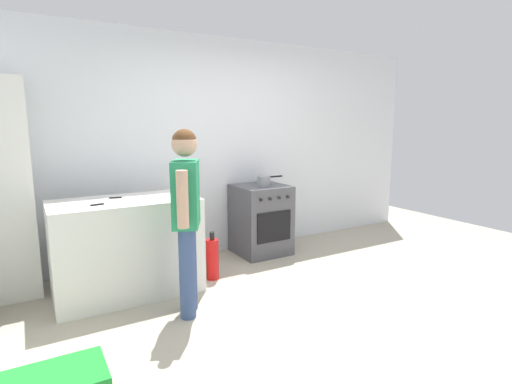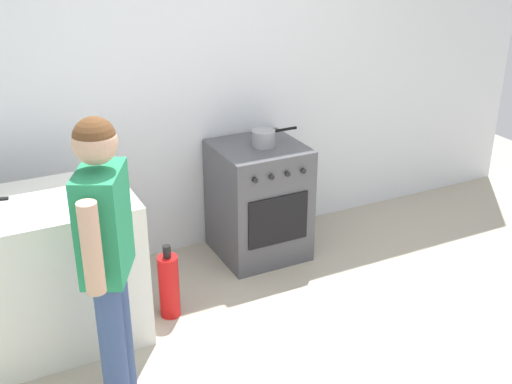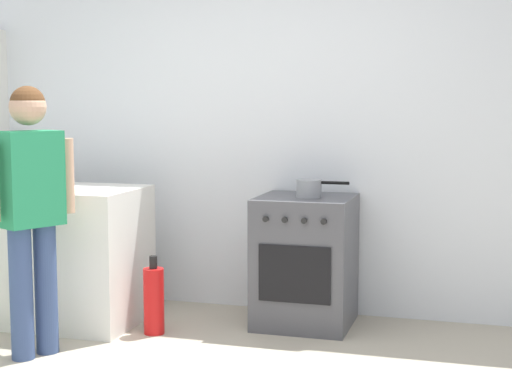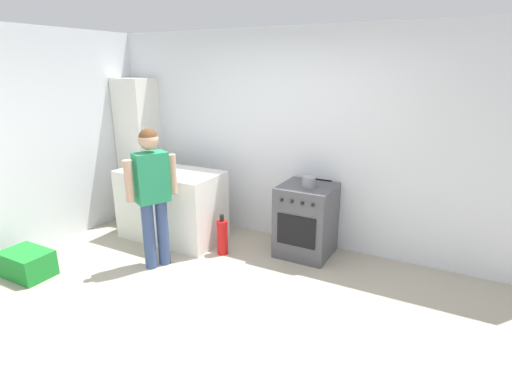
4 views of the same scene
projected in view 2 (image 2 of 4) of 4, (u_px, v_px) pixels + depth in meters
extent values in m
cube|color=silver|center=(190.00, 76.00, 4.48)|extent=(6.00, 0.10, 2.60)
cube|color=silver|center=(23.00, 277.00, 3.66)|extent=(1.30, 0.70, 0.90)
cube|color=#4C4C51|center=(259.00, 200.00, 4.68)|extent=(0.61, 0.60, 0.85)
cube|color=black|center=(278.00, 220.00, 4.44)|extent=(0.46, 0.01, 0.36)
cylinder|color=black|center=(249.00, 155.00, 4.35)|extent=(0.20, 0.20, 0.01)
cylinder|color=black|center=(284.00, 148.00, 4.46)|extent=(0.20, 0.20, 0.01)
cylinder|color=black|center=(234.00, 144.00, 4.55)|extent=(0.20, 0.20, 0.01)
cylinder|color=black|center=(268.00, 138.00, 4.66)|extent=(0.20, 0.20, 0.01)
cylinder|color=black|center=(255.00, 180.00, 4.22)|extent=(0.04, 0.02, 0.04)
cylinder|color=black|center=(272.00, 177.00, 4.27)|extent=(0.04, 0.02, 0.04)
cylinder|color=black|center=(288.00, 174.00, 4.32)|extent=(0.04, 0.02, 0.04)
cylinder|color=black|center=(303.00, 171.00, 4.37)|extent=(0.04, 0.02, 0.04)
cylinder|color=gray|center=(263.00, 138.00, 4.47)|extent=(0.16, 0.16, 0.12)
cylinder|color=black|center=(285.00, 129.00, 4.52)|extent=(0.18, 0.02, 0.02)
cylinder|color=#384C7A|center=(113.00, 347.00, 3.19)|extent=(0.13, 0.13, 0.76)
cylinder|color=#384C7A|center=(119.00, 328.00, 3.34)|extent=(0.13, 0.13, 0.76)
cube|color=#268C59|center=(104.00, 223.00, 3.00)|extent=(0.33, 0.39, 0.54)
cylinder|color=tan|center=(92.00, 249.00, 2.78)|extent=(0.09, 0.09, 0.44)
cylinder|color=tan|center=(114.00, 202.00, 3.22)|extent=(0.09, 0.09, 0.44)
sphere|color=tan|center=(95.00, 142.00, 2.84)|extent=(0.21, 0.21, 0.21)
sphere|color=brown|center=(94.00, 138.00, 2.83)|extent=(0.20, 0.20, 0.20)
cylinder|color=red|center=(169.00, 286.00, 4.02)|extent=(0.13, 0.13, 0.42)
cylinder|color=black|center=(167.00, 251.00, 3.92)|extent=(0.05, 0.05, 0.08)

